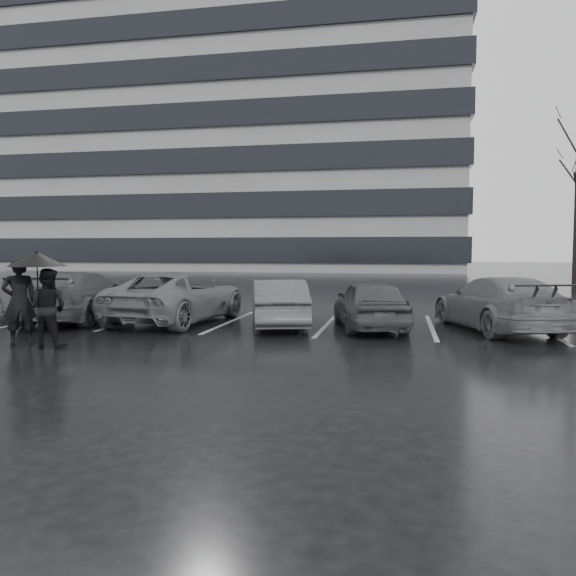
# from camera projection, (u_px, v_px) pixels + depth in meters

# --- Properties ---
(ground) EXTENTS (160.00, 160.00, 0.00)m
(ground) POSITION_uv_depth(u_px,v_px,m) (288.00, 338.00, 13.20)
(ground) COLOR black
(ground) RESTS_ON ground
(office_building) EXTENTS (61.00, 26.00, 29.00)m
(office_building) POSITION_uv_depth(u_px,v_px,m) (181.00, 140.00, 63.46)
(office_building) COLOR gray
(office_building) RESTS_ON ground
(car_main) EXTENTS (2.41, 4.12, 1.32)m
(car_main) POSITION_uv_depth(u_px,v_px,m) (370.00, 304.00, 14.57)
(car_main) COLOR black
(car_main) RESTS_ON ground
(car_west_a) EXTENTS (2.36, 4.09, 1.27)m
(car_west_a) POSITION_uv_depth(u_px,v_px,m) (279.00, 303.00, 14.96)
(car_west_a) COLOR #2F2E31
(car_west_a) RESTS_ON ground
(car_west_b) EXTENTS (2.93, 5.38, 1.43)m
(car_west_b) POSITION_uv_depth(u_px,v_px,m) (178.00, 297.00, 16.01)
(car_west_b) COLOR #474749
(car_west_b) RESTS_ON ground
(car_west_c) EXTENTS (2.70, 5.19, 1.44)m
(car_west_c) POSITION_uv_depth(u_px,v_px,m) (79.00, 296.00, 16.26)
(car_west_c) COLOR black
(car_west_c) RESTS_ON ground
(car_west_d) EXTENTS (1.80, 4.57, 1.48)m
(car_west_d) POSITION_uv_depth(u_px,v_px,m) (5.00, 292.00, 17.60)
(car_west_d) COLOR #2F2E31
(car_west_d) RESTS_ON ground
(car_east) EXTENTS (3.26, 5.14, 1.39)m
(car_east) POSITION_uv_depth(u_px,v_px,m) (498.00, 303.00, 14.34)
(car_east) COLOR #474749
(car_east) RESTS_ON ground
(pedestrian_left) EXTENTS (0.83, 0.76, 1.89)m
(pedestrian_left) POSITION_uv_depth(u_px,v_px,m) (19.00, 302.00, 12.11)
(pedestrian_left) COLOR black
(pedestrian_left) RESTS_ON ground
(pedestrian_right) EXTENTS (0.83, 0.66, 1.68)m
(pedestrian_right) POSITION_uv_depth(u_px,v_px,m) (48.00, 308.00, 11.84)
(pedestrian_right) COLOR black
(pedestrian_right) RESTS_ON ground
(umbrella) EXTENTS (1.21, 1.21, 2.05)m
(umbrella) POSITION_uv_depth(u_px,v_px,m) (37.00, 259.00, 11.86)
(umbrella) COLOR black
(umbrella) RESTS_ON ground
(stall_stripes) EXTENTS (19.72, 5.00, 0.00)m
(stall_stripes) POSITION_uv_depth(u_px,v_px,m) (278.00, 323.00, 15.80)
(stall_stripes) COLOR #9E9EA0
(stall_stripes) RESTS_ON ground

